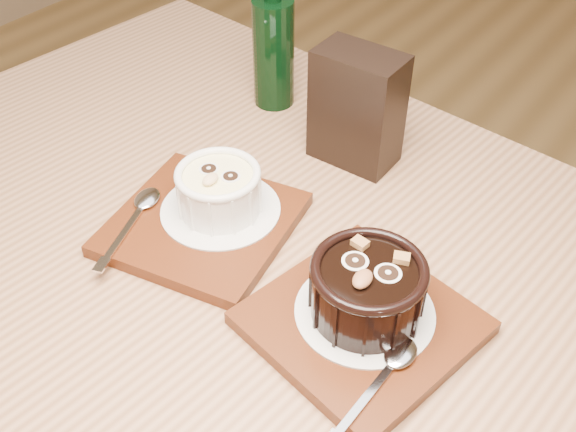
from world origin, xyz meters
name	(u,v)px	position (x,y,z in m)	size (l,w,h in m)	color
ground	(283,405)	(0.00, 0.00, 0.00)	(5.00, 5.00, 0.00)	brown
table	(277,360)	(0.22, -0.30, 0.66)	(1.27, 0.91, 0.75)	brown
tray_left	(203,224)	(0.09, -0.26, 0.76)	(0.18, 0.18, 0.01)	#57240E
doily_left	(221,209)	(0.10, -0.24, 0.77)	(0.13, 0.13, 0.00)	white
ramekin_white	(219,189)	(0.10, -0.24, 0.79)	(0.09, 0.09, 0.05)	white
spoon_left	(133,219)	(0.04, -0.31, 0.77)	(0.03, 0.13, 0.01)	white
tray_right	(361,323)	(0.30, -0.27, 0.76)	(0.18, 0.18, 0.01)	#57240E
doily_right	(365,311)	(0.30, -0.27, 0.77)	(0.13, 0.13, 0.00)	white
ramekin_dark	(367,287)	(0.30, -0.27, 0.80)	(0.11, 0.11, 0.06)	black
spoon_right	(379,380)	(0.35, -0.32, 0.77)	(0.03, 0.13, 0.01)	white
condiment_stand	(357,108)	(0.15, -0.05, 0.82)	(0.10, 0.06, 0.14)	black
green_bottle	(273,49)	(0.00, -0.01, 0.83)	(0.05, 0.05, 0.20)	black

